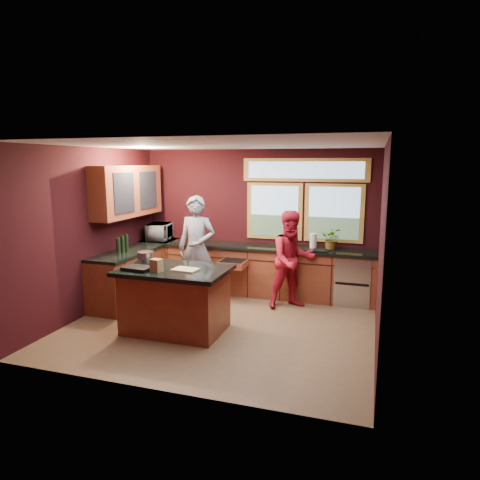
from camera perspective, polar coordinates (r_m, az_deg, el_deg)
The scene contains 14 objects.
floor at distance 6.68m, azimuth -2.52°, elevation -11.25°, with size 4.50×4.50×0.00m, color brown.
room_shell at distance 6.77m, azimuth -6.45°, elevation 4.69°, with size 4.52×4.02×2.71m.
back_counter at distance 8.03m, azimuth 2.98°, elevation -4.06°, with size 4.50×0.64×0.93m.
left_counter at distance 8.09m, azimuth -13.54°, elevation -4.22°, with size 0.64×2.30×0.93m.
island at distance 6.39m, azimuth -8.63°, elevation -7.82°, with size 1.55×1.05×0.95m.
person_grey at distance 7.64m, azimuth -5.79°, elevation -1.16°, with size 0.69×0.45×1.88m, color slate.
person_red at distance 7.28m, azimuth 6.98°, elevation -2.63°, with size 0.81×0.63×1.67m, color #A51322.
microwave at distance 8.67m, azimuth -10.66°, elevation 1.09°, with size 0.59×0.40×0.33m, color #999999.
potted_plant at distance 7.73m, azimuth 12.18°, elevation 0.18°, with size 0.35×0.31×0.39m, color #999999.
paper_towel at distance 7.72m, azimuth 9.74°, elevation -0.17°, with size 0.12×0.12×0.28m, color white.
cutting_board at distance 6.13m, azimuth -7.27°, elevation -3.92°, with size 0.35×0.25×0.02m, color tan.
stock_pot at distance 6.63m, azimuth -12.46°, elevation -2.30°, with size 0.24×0.24×0.18m, color #BBBBC0.
paper_bag at distance 6.09m, azimuth -11.07°, elevation -3.35°, with size 0.15×0.12×0.18m, color brown.
black_tray at distance 6.26m, azimuth -13.47°, elevation -3.70°, with size 0.40×0.28×0.05m, color black.
Camera 1 is at (2.15, -5.83, 2.45)m, focal length 32.00 mm.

